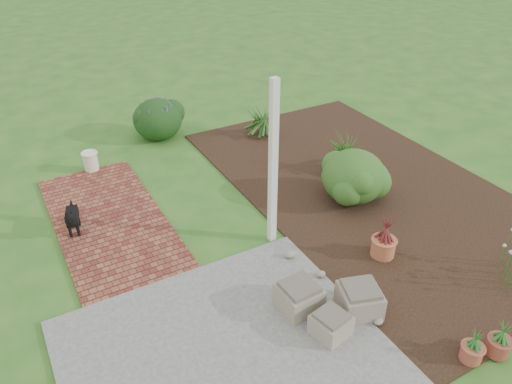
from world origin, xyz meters
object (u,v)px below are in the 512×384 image
stone_trough_near (331,325)px  black_dog (72,217)px  evergreen_shrub (354,175)px  cream_ceramic_urn (91,161)px

stone_trough_near → black_dog: black_dog is taller
black_dog → stone_trough_near: bearing=-44.4°
stone_trough_near → evergreen_shrub: (2.07, 2.23, 0.30)m
stone_trough_near → evergreen_shrub: 3.06m
stone_trough_near → cream_ceramic_urn: (-1.50, 5.32, 0.04)m
stone_trough_near → cream_ceramic_urn: 5.52m
cream_ceramic_urn → evergreen_shrub: (3.57, -3.09, 0.26)m
black_dog → cream_ceramic_urn: 1.97m
cream_ceramic_urn → stone_trough_near: bearing=-74.3°
stone_trough_near → black_dog: (-2.19, 3.47, 0.16)m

